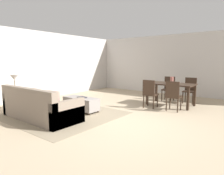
{
  "coord_description": "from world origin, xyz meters",
  "views": [
    {
      "loc": [
        2.75,
        -3.88,
        1.52
      ],
      "look_at": [
        -1.29,
        1.35,
        0.63
      ],
      "focal_mm": 31.83,
      "sensor_mm": 36.0,
      "label": 1
    }
  ],
  "objects_px": {
    "vase_centerpiece": "(172,80)",
    "table_lamp": "(14,78)",
    "ottoman_table": "(81,103)",
    "dining_chair_near_left": "(150,92)",
    "dining_chair_far_left": "(169,87)",
    "book_on_ottoman": "(82,97)",
    "dining_chair_near_right": "(173,94)",
    "side_table": "(15,95)",
    "dining_table": "(171,86)",
    "dining_chair_far_right": "(190,89)",
    "couch": "(40,108)"
  },
  "relations": [
    {
      "from": "vase_centerpiece",
      "to": "table_lamp",
      "type": "bearing_deg",
      "value": -134.75
    },
    {
      "from": "ottoman_table",
      "to": "dining_chair_near_left",
      "type": "relative_size",
      "value": 1.24
    },
    {
      "from": "ottoman_table",
      "to": "dining_chair_near_left",
      "type": "bearing_deg",
      "value": 48.12
    },
    {
      "from": "dining_chair_far_left",
      "to": "book_on_ottoman",
      "type": "relative_size",
      "value": 3.54
    },
    {
      "from": "ottoman_table",
      "to": "dining_chair_near_right",
      "type": "bearing_deg",
      "value": 37.27
    },
    {
      "from": "dining_chair_near_left",
      "to": "dining_chair_far_left",
      "type": "xyz_separation_m",
      "value": [
        0.0,
        1.58,
        0.0
      ]
    },
    {
      "from": "dining_chair_near_left",
      "to": "ottoman_table",
      "type": "bearing_deg",
      "value": -131.88
    },
    {
      "from": "ottoman_table",
      "to": "side_table",
      "type": "xyz_separation_m",
      "value": [
        -1.73,
        -1.13,
        0.22
      ]
    },
    {
      "from": "side_table",
      "to": "dining_table",
      "type": "distance_m",
      "value": 5.07
    },
    {
      "from": "ottoman_table",
      "to": "dining_chair_near_right",
      "type": "relative_size",
      "value": 1.24
    },
    {
      "from": "dining_chair_far_right",
      "to": "side_table",
      "type": "bearing_deg",
      "value": -132.2
    },
    {
      "from": "table_lamp",
      "to": "vase_centerpiece",
      "type": "bearing_deg",
      "value": 45.25
    },
    {
      "from": "side_table",
      "to": "dining_chair_far_left",
      "type": "relative_size",
      "value": 0.64
    },
    {
      "from": "side_table",
      "to": "dining_chair_near_left",
      "type": "relative_size",
      "value": 0.64
    },
    {
      "from": "dining_chair_near_left",
      "to": "dining_chair_near_right",
      "type": "height_order",
      "value": "same"
    },
    {
      "from": "couch",
      "to": "table_lamp",
      "type": "distance_m",
      "value": 1.62
    },
    {
      "from": "dining_chair_near_left",
      "to": "dining_chair_far_left",
      "type": "relative_size",
      "value": 1.0
    },
    {
      "from": "dining_chair_far_right",
      "to": "book_on_ottoman",
      "type": "bearing_deg",
      "value": -123.35
    },
    {
      "from": "vase_centerpiece",
      "to": "book_on_ottoman",
      "type": "relative_size",
      "value": 0.87
    },
    {
      "from": "couch",
      "to": "table_lamp",
      "type": "bearing_deg",
      "value": 176.23
    },
    {
      "from": "ottoman_table",
      "to": "book_on_ottoman",
      "type": "height_order",
      "value": "book_on_ottoman"
    },
    {
      "from": "dining_chair_far_left",
      "to": "vase_centerpiece",
      "type": "distance_m",
      "value": 0.9
    },
    {
      "from": "table_lamp",
      "to": "vase_centerpiece",
      "type": "xyz_separation_m",
      "value": [
        3.59,
        3.62,
        -0.12
      ]
    },
    {
      "from": "dining_table",
      "to": "dining_chair_near_right",
      "type": "xyz_separation_m",
      "value": [
        0.37,
        -0.76,
        -0.14
      ]
    },
    {
      "from": "couch",
      "to": "book_on_ottoman",
      "type": "height_order",
      "value": "couch"
    },
    {
      "from": "table_lamp",
      "to": "book_on_ottoman",
      "type": "distance_m",
      "value": 2.19
    },
    {
      "from": "dining_chair_near_right",
      "to": "dining_chair_far_right",
      "type": "relative_size",
      "value": 1.0
    },
    {
      "from": "dining_chair_near_left",
      "to": "vase_centerpiece",
      "type": "bearing_deg",
      "value": 65.31
    },
    {
      "from": "side_table",
      "to": "vase_centerpiece",
      "type": "bearing_deg",
      "value": 45.25
    },
    {
      "from": "table_lamp",
      "to": "vase_centerpiece",
      "type": "height_order",
      "value": "table_lamp"
    },
    {
      "from": "dining_chair_near_right",
      "to": "book_on_ottoman",
      "type": "relative_size",
      "value": 3.54
    },
    {
      "from": "side_table",
      "to": "book_on_ottoman",
      "type": "bearing_deg",
      "value": 31.23
    },
    {
      "from": "dining_table",
      "to": "dining_chair_near_left",
      "type": "distance_m",
      "value": 0.91
    },
    {
      "from": "vase_centerpiece",
      "to": "book_on_ottoman",
      "type": "distance_m",
      "value": 3.11
    },
    {
      "from": "dining_chair_far_right",
      "to": "book_on_ottoman",
      "type": "xyz_separation_m",
      "value": [
        -2.17,
        -3.29,
        -0.08
      ]
    },
    {
      "from": "ottoman_table",
      "to": "dining_table",
      "type": "bearing_deg",
      "value": 52.98
    },
    {
      "from": "side_table",
      "to": "dining_table",
      "type": "xyz_separation_m",
      "value": [
        3.58,
        3.58,
        0.2
      ]
    },
    {
      "from": "side_table",
      "to": "ottoman_table",
      "type": "bearing_deg",
      "value": 33.2
    },
    {
      "from": "couch",
      "to": "dining_table",
      "type": "xyz_separation_m",
      "value": [
        2.13,
        3.68,
        0.37
      ]
    },
    {
      "from": "vase_centerpiece",
      "to": "ottoman_table",
      "type": "bearing_deg",
      "value": -126.77
    },
    {
      "from": "couch",
      "to": "dining_chair_far_right",
      "type": "relative_size",
      "value": 2.5
    },
    {
      "from": "dining_table",
      "to": "dining_chair_near_right",
      "type": "distance_m",
      "value": 0.86
    },
    {
      "from": "dining_chair_far_left",
      "to": "dining_chair_near_right",
      "type": "bearing_deg",
      "value": -63.81
    },
    {
      "from": "couch",
      "to": "table_lamp",
      "type": "relative_size",
      "value": 4.38
    },
    {
      "from": "table_lamp",
      "to": "side_table",
      "type": "bearing_deg",
      "value": -153.43
    },
    {
      "from": "dining_table",
      "to": "dining_chair_far_right",
      "type": "bearing_deg",
      "value": 63.49
    },
    {
      "from": "table_lamp",
      "to": "dining_chair_far_right",
      "type": "xyz_separation_m",
      "value": [
        3.98,
        4.39,
        -0.48
      ]
    },
    {
      "from": "table_lamp",
      "to": "dining_chair_far_right",
      "type": "relative_size",
      "value": 0.57
    },
    {
      "from": "dining_chair_near_right",
      "to": "dining_chair_far_right",
      "type": "height_order",
      "value": "same"
    },
    {
      "from": "couch",
      "to": "dining_chair_far_left",
      "type": "distance_m",
      "value": 4.78
    }
  ]
}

